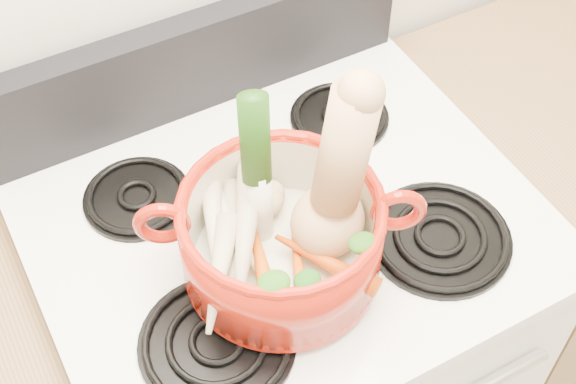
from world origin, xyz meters
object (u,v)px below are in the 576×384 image
squash (330,179)px  leek (258,168)px  stove_body (284,361)px  dutch_oven (281,238)px

squash → leek: bearing=118.1°
leek → squash: bearing=-23.3°
stove_body → leek: leek is taller
dutch_oven → squash: 0.12m
stove_body → leek: (-0.06, -0.04, 0.67)m
dutch_oven → squash: (0.07, -0.01, 0.10)m
leek → stove_body: bearing=54.0°
squash → leek: size_ratio=1.05×
stove_body → squash: size_ratio=3.22×
stove_body → dutch_oven: (-0.05, -0.10, 0.58)m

